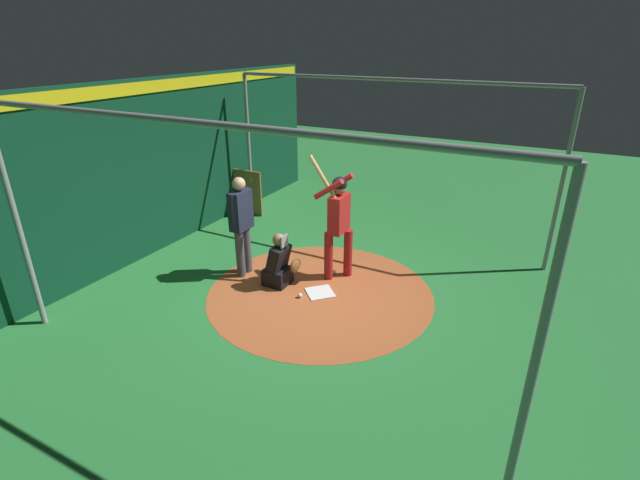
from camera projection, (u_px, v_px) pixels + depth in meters
name	position (u px, v px, depth m)	size (l,w,h in m)	color
ground_plane	(320.00, 293.00, 7.59)	(26.95, 26.95, 0.00)	#287A38
dirt_circle	(320.00, 293.00, 7.59)	(3.68, 3.68, 0.01)	#AD562D
home_plate	(320.00, 292.00, 7.59)	(0.42, 0.42, 0.01)	white
batter	(338.00, 218.00, 7.68)	(0.68, 0.49, 2.14)	maroon
catcher	(279.00, 265.00, 7.73)	(0.58, 0.40, 0.93)	black
umpire	(241.00, 221.00, 7.83)	(0.22, 0.49, 1.76)	#4C4C51
back_wall	(142.00, 170.00, 8.51)	(0.23, 10.95, 3.19)	#0C3D26
cage_frame	(320.00, 157.00, 6.69)	(6.46, 5.34, 3.18)	gray
bat_rack	(241.00, 192.00, 10.93)	(1.18, 0.20, 1.05)	olive
baseball_0	(282.00, 275.00, 8.07)	(0.07, 0.07, 0.07)	white
baseball_1	(334.00, 272.00, 8.17)	(0.07, 0.07, 0.07)	white
baseball_2	(300.00, 295.00, 7.44)	(0.07, 0.07, 0.07)	white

